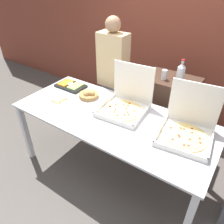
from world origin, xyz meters
The scene contains 12 objects.
ground_plane centered at (0.00, 0.00, 0.00)m, with size 16.00×16.00×0.00m, color #514C47.
brick_wall_behind centered at (0.00, 1.70, 1.40)m, with size 10.00×0.06×2.80m.
buffet_table centered at (0.00, 0.00, 0.78)m, with size 2.26×0.97×0.88m.
pizza_box_far_right centered at (0.05, 0.19, 0.96)m, with size 0.54×0.55×0.49m.
pizza_box_near_right centered at (0.78, 0.14, 0.96)m, with size 0.55×0.56×0.48m.
paper_plate_front_right centered at (-0.72, -0.10, 0.89)m, with size 0.24×0.24×0.03m.
veggie_tray centered at (-0.86, 0.25, 0.90)m, with size 0.39×0.25×0.05m.
bread_basket centered at (-0.48, 0.17, 0.92)m, with size 0.24×0.24×0.10m.
sideboard_podium centered at (0.33, 0.85, 0.54)m, with size 0.68×0.48×1.09m.
soda_bottle centered at (0.44, 0.79, 1.21)m, with size 0.09×0.09×0.29m.
soda_can_silver centered at (0.25, 0.77, 1.15)m, with size 0.07×0.07×0.12m.
person_guest_cap centered at (-0.46, 0.69, 0.92)m, with size 0.40×0.22×1.76m.
Camera 1 is at (1.12, -1.64, 2.26)m, focal length 35.00 mm.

